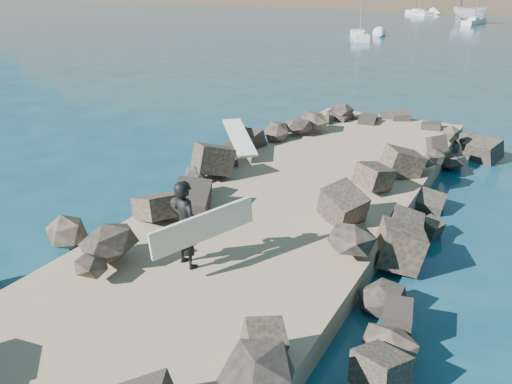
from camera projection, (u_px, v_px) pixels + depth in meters
ground at (274, 230)px, 13.39m from camera, size 800.00×800.00×0.00m
jetty at (235, 254)px, 11.68m from camera, size 6.00×26.00×0.60m
riprap_left at (153, 211)px, 13.32m from camera, size 2.60×22.00×1.00m
riprap_right at (362, 270)px, 10.68m from camera, size 2.60×22.00×1.00m
surfboard_resting at (239, 140)px, 17.23m from camera, size 2.29×2.30×0.09m
boat_imported at (470, 14)px, 70.99m from camera, size 6.23×5.46×2.34m
surfer_with_board at (188, 225)px, 10.27m from camera, size 1.39×2.22×1.93m
sailboat_a at (359, 35)px, 53.41m from camera, size 4.06×6.64×8.04m
sailboat_b at (474, 22)px, 69.27m from camera, size 2.51×6.41×7.64m
sailboat_e at (419, 13)px, 85.55m from camera, size 5.93×6.81×8.92m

